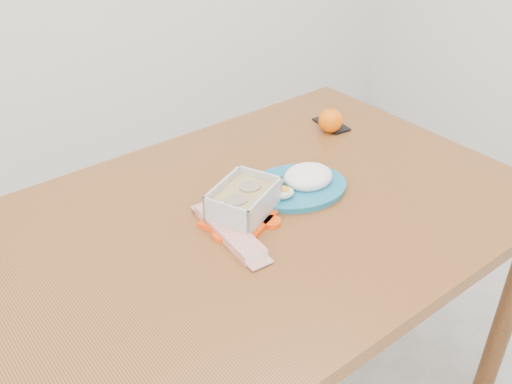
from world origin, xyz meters
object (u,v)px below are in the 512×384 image
orange_fruit (331,121)px  rice_plate (300,182)px  food_container (244,201)px  smartphone (331,124)px  dining_table (256,240)px

orange_fruit → rice_plate: (-0.26, -0.23, -0.01)m
food_container → smartphone: food_container is taller
smartphone → orange_fruit: bearing=-132.9°
rice_plate → smartphone: size_ratio=2.49×
food_container → rice_plate: food_container is taller
orange_fruit → rice_plate: 0.35m
rice_plate → smartphone: bearing=51.1°
orange_fruit → smartphone: (0.03, 0.03, -0.03)m
food_container → rice_plate: 0.18m
orange_fruit → rice_plate: bearing=-139.5°
food_container → orange_fruit: size_ratio=3.23×
dining_table → smartphone: (0.44, 0.29, 0.09)m
orange_fruit → rice_plate: size_ratio=0.24×
orange_fruit → smartphone: 0.05m
orange_fruit → dining_table: bearing=-148.1°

